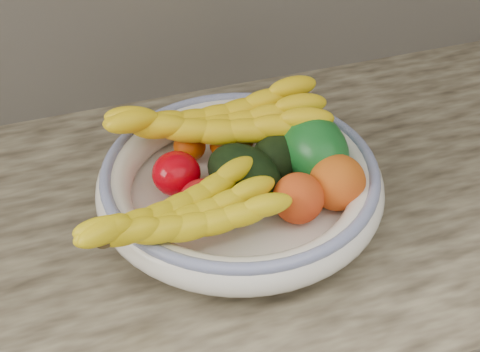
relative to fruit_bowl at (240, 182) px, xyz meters
The scene contains 13 objects.
fruit_bowl is the anchor object (origin of this frame).
clementine_back_left 0.10m from the fruit_bowl, 115.52° to the left, with size 0.05×0.05×0.04m, color #DA5004.
clementine_back_right 0.10m from the fruit_bowl, 73.55° to the left, with size 0.05×0.05×0.05m, color #F16405.
clementine_back_mid 0.08m from the fruit_bowl, 85.55° to the left, with size 0.05×0.05×0.04m, color #DB5204.
tomato_left 0.09m from the fruit_bowl, 159.72° to the left, with size 0.07×0.07×0.06m, color #C2000C.
tomato_near_left 0.07m from the fruit_bowl, 149.02° to the right, with size 0.07×0.07×0.06m, color #B71017.
avocado_center 0.02m from the fruit_bowl, 29.58° to the right, with size 0.08×0.11×0.08m, color black.
avocado_right 0.07m from the fruit_bowl, 17.53° to the left, with size 0.07×0.10×0.07m, color black.
green_mango 0.11m from the fruit_bowl, ahead, with size 0.09×0.13×0.10m, color #10561B.
peach_front 0.09m from the fruit_bowl, 53.46° to the right, with size 0.07×0.07×0.07m, color orange.
peach_right 0.13m from the fruit_bowl, 28.82° to the right, with size 0.08×0.08×0.08m, color orange.
banana_bunch_back 0.09m from the fruit_bowl, 94.66° to the left, with size 0.33×0.12×0.09m, color yellow, non-canonical shape.
banana_bunch_front 0.14m from the fruit_bowl, 140.81° to the right, with size 0.27×0.11×0.08m, color yellow, non-canonical shape.
Camera 1 is at (-0.22, 1.00, 1.53)m, focal length 50.00 mm.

